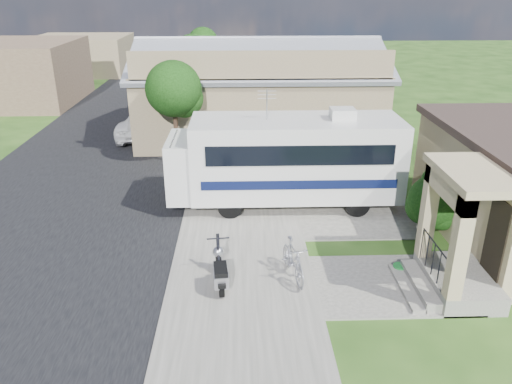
{
  "coord_description": "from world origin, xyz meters",
  "views": [
    {
      "loc": [
        -0.98,
        -12.32,
        7.53
      ],
      "look_at": [
        -0.5,
        2.5,
        1.3
      ],
      "focal_mm": 35.0,
      "sensor_mm": 36.0,
      "label": 1
    }
  ],
  "objects_px": {
    "garden_hose": "(400,269)",
    "bicycle": "(293,262)",
    "scooter": "(220,271)",
    "shrub": "(436,198)",
    "motorhome": "(287,158)",
    "van": "(155,94)",
    "pickup_truck": "(150,121)"
  },
  "relations": [
    {
      "from": "garden_hose",
      "to": "motorhome",
      "type": "bearing_deg",
      "value": 120.48
    },
    {
      "from": "shrub",
      "to": "pickup_truck",
      "type": "xyz_separation_m",
      "value": [
        -10.98,
        11.54,
        -0.41
      ]
    },
    {
      "from": "motorhome",
      "to": "pickup_truck",
      "type": "xyz_separation_m",
      "value": [
        -6.4,
        9.19,
        -1.03
      ]
    },
    {
      "from": "pickup_truck",
      "to": "scooter",
      "type": "bearing_deg",
      "value": 109.64
    },
    {
      "from": "van",
      "to": "scooter",
      "type": "bearing_deg",
      "value": -79.57
    },
    {
      "from": "motorhome",
      "to": "pickup_truck",
      "type": "height_order",
      "value": "motorhome"
    },
    {
      "from": "scooter",
      "to": "garden_hose",
      "type": "distance_m",
      "value": 5.08
    },
    {
      "from": "bicycle",
      "to": "garden_hose",
      "type": "relative_size",
      "value": 4.66
    },
    {
      "from": "motorhome",
      "to": "shrub",
      "type": "relative_size",
      "value": 3.54
    },
    {
      "from": "motorhome",
      "to": "garden_hose",
      "type": "relative_size",
      "value": 20.88
    },
    {
      "from": "motorhome",
      "to": "van",
      "type": "height_order",
      "value": "motorhome"
    },
    {
      "from": "scooter",
      "to": "van",
      "type": "height_order",
      "value": "van"
    },
    {
      "from": "shrub",
      "to": "bicycle",
      "type": "distance_m",
      "value": 5.57
    },
    {
      "from": "scooter",
      "to": "bicycle",
      "type": "relative_size",
      "value": 0.97
    },
    {
      "from": "van",
      "to": "garden_hose",
      "type": "xyz_separation_m",
      "value": [
        9.89,
        -20.22,
        -0.81
      ]
    },
    {
      "from": "shrub",
      "to": "garden_hose",
      "type": "xyz_separation_m",
      "value": [
        -1.78,
        -2.41,
        -1.09
      ]
    },
    {
      "from": "scooter",
      "to": "bicycle",
      "type": "distance_m",
      "value": 2.0
    },
    {
      "from": "bicycle",
      "to": "van",
      "type": "bearing_deg",
      "value": 96.54
    },
    {
      "from": "shrub",
      "to": "bicycle",
      "type": "xyz_separation_m",
      "value": [
        -4.84,
        -2.7,
        -0.63
      ]
    },
    {
      "from": "garden_hose",
      "to": "bicycle",
      "type": "bearing_deg",
      "value": -174.7
    },
    {
      "from": "shrub",
      "to": "scooter",
      "type": "distance_m",
      "value": 7.48
    },
    {
      "from": "bicycle",
      "to": "garden_hose",
      "type": "bearing_deg",
      "value": -6.6
    },
    {
      "from": "scooter",
      "to": "garden_hose",
      "type": "height_order",
      "value": "scooter"
    },
    {
      "from": "shrub",
      "to": "bicycle",
      "type": "height_order",
      "value": "shrub"
    },
    {
      "from": "pickup_truck",
      "to": "van",
      "type": "relative_size",
      "value": 0.89
    },
    {
      "from": "shrub",
      "to": "van",
      "type": "xyz_separation_m",
      "value": [
        -11.67,
        17.8,
        -0.28
      ]
    },
    {
      "from": "motorhome",
      "to": "van",
      "type": "distance_m",
      "value": 17.03
    },
    {
      "from": "motorhome",
      "to": "shrub",
      "type": "bearing_deg",
      "value": -27.06
    },
    {
      "from": "shrub",
      "to": "motorhome",
      "type": "bearing_deg",
      "value": 152.86
    },
    {
      "from": "bicycle",
      "to": "motorhome",
      "type": "bearing_deg",
      "value": 75.16
    },
    {
      "from": "shrub",
      "to": "garden_hose",
      "type": "distance_m",
      "value": 3.19
    },
    {
      "from": "scooter",
      "to": "motorhome",
      "type": "bearing_deg",
      "value": 61.81
    }
  ]
}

